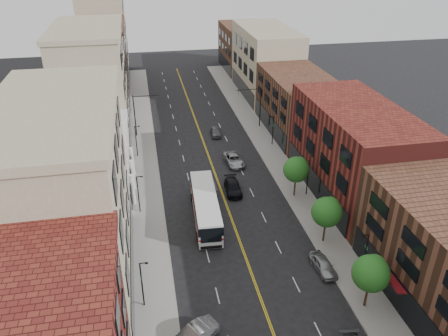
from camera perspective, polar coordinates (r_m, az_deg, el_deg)
sidewalk_left at (r=65.64m, az=-10.25°, el=-0.30°), size 4.00×110.00×0.15m
sidewalk_right at (r=68.44m, az=6.68°, el=1.23°), size 4.00×110.00×0.15m
bldg_l_tanoffice at (r=42.77m, az=-19.65°, el=-4.44°), size 10.00×22.00×18.00m
bldg_l_white at (r=60.76m, az=-17.02°, el=0.60°), size 10.00×14.00×8.00m
bldg_l_far_a at (r=74.64m, az=-16.63°, el=9.97°), size 10.00×20.00×18.00m
bldg_l_far_b at (r=94.22m, az=-15.70°, el=12.80°), size 10.00×20.00×15.00m
bldg_l_far_c at (r=111.19m, az=-15.38°, el=16.42°), size 10.00×16.00×20.00m
bldg_r_mid at (r=59.33m, az=16.59°, el=2.15°), size 10.00×22.00×12.00m
bldg_r_far_a at (r=77.35m, az=9.71°, el=8.23°), size 10.00×20.00×10.00m
bldg_r_far_b at (r=95.81m, az=5.48°, el=13.63°), size 10.00×22.00×14.00m
bldg_r_far_c at (r=114.94m, az=2.63°, el=15.41°), size 10.00×18.00×11.00m
tree_r_1 at (r=42.41m, az=18.71°, el=-12.75°), size 3.40×3.40×5.59m
tree_r_2 at (r=49.39m, az=13.35°, el=-5.49°), size 3.40×3.40×5.59m
tree_r_3 at (r=57.27m, az=9.49°, el=-0.08°), size 3.40×3.40×5.59m
lamp_l_1 at (r=41.71m, az=-10.63°, el=-14.43°), size 0.81×0.55×5.05m
lamp_l_2 at (r=54.65m, az=-11.10°, el=-3.12°), size 0.81×0.55×5.05m
lamp_l_3 at (r=68.88m, az=-11.38°, el=3.70°), size 0.81×0.55×5.05m
lamp_r_1 at (r=46.38m, az=17.94°, el=-10.45°), size 0.81×0.55×5.05m
lamp_r_2 at (r=58.29m, az=10.87°, el=-0.98°), size 0.81×0.55×5.05m
lamp_r_3 at (r=71.80m, az=6.37°, el=5.13°), size 0.81×0.55×5.05m
signal_mast_left at (r=75.65m, az=-11.08°, el=7.36°), size 4.49×0.18×7.20m
signal_mast_right at (r=78.16m, az=4.25°, el=8.50°), size 4.49×0.18×7.20m
city_bus at (r=53.14m, az=-2.44°, el=-4.91°), size 3.57×12.77×3.25m
car_angle_b at (r=39.83m, az=-4.02°, el=-21.02°), size 4.90×3.82×1.56m
car_parked_far at (r=47.36m, az=12.84°, el=-12.25°), size 2.01×4.31×1.43m
car_lane_behind at (r=59.66m, az=-2.20°, el=-2.12°), size 2.13×4.98×1.60m
car_lane_a at (r=59.04m, az=1.18°, el=-2.54°), size 2.25×5.05×1.44m
car_lane_b at (r=66.24m, az=1.28°, el=1.10°), size 2.80×5.40×1.46m
car_lane_c at (r=75.99m, az=-1.10°, el=4.77°), size 1.88×4.14×1.38m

